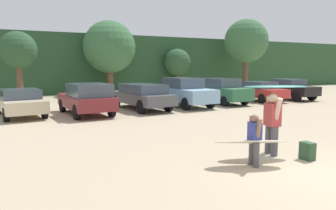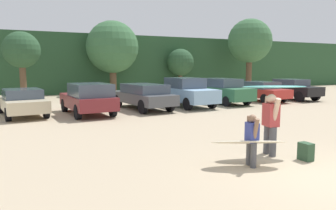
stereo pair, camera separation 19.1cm
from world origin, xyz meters
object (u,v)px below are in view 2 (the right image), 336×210
at_px(parked_car_champagne, 23,102).
at_px(backpack_dropped, 306,152).
at_px(parked_car_red, 258,91).
at_px(parked_car_forest_green, 222,90).
at_px(surfboard_teal, 275,87).
at_px(parked_car_dark_gray, 143,95).
at_px(person_child, 252,137).
at_px(surfboard_cream, 249,142).
at_px(person_adult, 271,121).
at_px(parked_car_sky_blue, 186,92).
at_px(parked_car_black, 292,89).
at_px(parked_car_maroon, 88,98).

distance_m(parked_car_champagne, backpack_dropped, 12.74).
bearing_deg(parked_car_red, backpack_dropped, 140.81).
distance_m(parked_car_forest_green, surfboard_teal, 11.78).
bearing_deg(parked_car_dark_gray, parked_car_champagne, 79.85).
relative_size(person_child, surfboard_cream, 0.67).
bearing_deg(person_child, surfboard_teal, -141.57).
relative_size(parked_car_champagne, surfboard_teal, 2.40).
bearing_deg(parked_car_forest_green, person_adult, 148.17).
distance_m(parked_car_sky_blue, surfboard_teal, 10.34).
distance_m(parked_car_red, parked_car_black, 2.78).
xyz_separation_m(person_adult, surfboard_teal, (0.15, 0.06, 0.90)).
height_order(parked_car_forest_green, parked_car_red, parked_car_forest_green).
xyz_separation_m(parked_car_champagne, surfboard_teal, (6.04, -10.19, 1.15)).
bearing_deg(parked_car_maroon, parked_car_dark_gray, -82.43).
xyz_separation_m(parked_car_dark_gray, person_adult, (-0.14, -9.89, 0.15)).
relative_size(parked_car_dark_gray, surfboard_teal, 2.65).
xyz_separation_m(parked_car_champagne, surfboard_cream, (4.74, -10.78, -0.09)).
bearing_deg(parked_car_dark_gray, person_adult, 172.44).
distance_m(person_child, surfboard_cream, 0.14).
relative_size(parked_car_dark_gray, parked_car_sky_blue, 1.06).
bearing_deg(surfboard_cream, parked_car_champagne, -42.90).
bearing_deg(surfboard_teal, parked_car_red, -109.03).
xyz_separation_m(parked_car_maroon, parked_car_sky_blue, (5.83, 0.77, 0.05)).
relative_size(parked_car_maroon, person_adult, 2.64).
height_order(parked_car_black, person_adult, person_adult).
bearing_deg(parked_car_maroon, parked_car_sky_blue, -86.92).
bearing_deg(surfboard_teal, parked_car_maroon, -50.65).
distance_m(parked_car_red, person_adult, 13.66).
xyz_separation_m(parked_car_dark_gray, person_child, (-1.24, -10.46, -0.07)).
relative_size(parked_car_dark_gray, parked_car_black, 1.19).
height_order(parked_car_maroon, parked_car_sky_blue, parked_car_sky_blue).
relative_size(parked_car_maroon, parked_car_forest_green, 0.94).
bearing_deg(person_child, surfboard_cream, -22.44).
distance_m(parked_car_maroon, parked_car_forest_green, 8.75).
distance_m(parked_car_champagne, parked_car_maroon, 3.09).
relative_size(parked_car_maroon, surfboard_teal, 2.37).
xyz_separation_m(parked_car_champagne, parked_car_maroon, (2.91, -1.02, 0.14)).
xyz_separation_m(parked_car_champagne, parked_car_sky_blue, (8.74, -0.25, 0.19)).
distance_m(parked_car_red, person_child, 14.81).
bearing_deg(parked_car_forest_green, backpack_dropped, 151.81).
distance_m(parked_car_maroon, parked_car_dark_gray, 3.19).
distance_m(parked_car_champagne, surfboard_cream, 11.78).
relative_size(parked_car_sky_blue, parked_car_forest_green, 0.99).
bearing_deg(surfboard_teal, parked_car_dark_gray, -69.45).
bearing_deg(parked_car_black, parked_car_dark_gray, 87.86).
bearing_deg(parked_car_champagne, parked_car_dark_gray, -100.50).
bearing_deg(person_adult, person_child, 38.89).
distance_m(parked_car_black, surfboard_teal, 15.26).
height_order(parked_car_champagne, parked_car_forest_green, parked_car_forest_green).
height_order(parked_car_black, person_child, parked_car_black).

